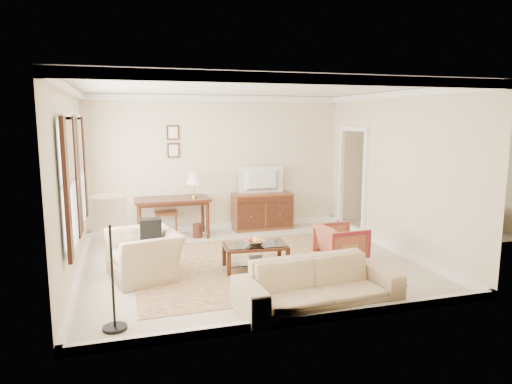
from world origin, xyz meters
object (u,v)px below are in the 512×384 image
writing_desk (172,203)px  tv (262,171)px  striped_armchair (341,243)px  club_armchair (144,247)px  sideboard (262,211)px  coffee_table (255,250)px  sofa (318,277)px

writing_desk → tv: bearing=5.0°
striped_armchair → club_armchair: 3.18m
striped_armchair → club_armchair: club_armchair is taller
striped_armchair → tv: bearing=8.2°
sideboard → club_armchair: bearing=-136.8°
writing_desk → coffee_table: writing_desk is taller
writing_desk → club_armchair: size_ratio=1.36×
striped_armchair → sofa: (-1.10, -1.53, 0.05)m
sideboard → coffee_table: (-0.92, -2.59, -0.08)m
sideboard → sofa: 4.31m
tv → club_armchair: (-2.65, -2.46, -0.80)m
sideboard → coffee_table: sideboard is taller
coffee_table → sofa: sofa is taller
club_armchair → coffee_table: bearing=72.6°
sideboard → striped_armchair: sideboard is taller
club_armchair → sofa: (2.07, -1.79, -0.07)m
writing_desk → striped_armchair: size_ratio=2.04×
sofa → tv: bearing=78.4°
writing_desk → coffee_table: bearing=-66.5°
club_armchair → sofa: club_armchair is taller
writing_desk → tv: tv is taller
coffee_table → sofa: size_ratio=0.49×
club_armchair → tv: bearing=119.1°
club_armchair → writing_desk: bearing=149.7°
writing_desk → club_armchair: club_armchair is taller
sideboard → sofa: bearing=-97.7°
coffee_table → striped_armchair: 1.45m
sofa → writing_desk: bearing=104.9°
writing_desk → striped_armchair: (2.49, -2.55, -0.34)m
sideboard → sofa: size_ratio=0.61×
tv → sofa: bearing=82.3°
sideboard → tv: (0.00, -0.02, 0.88)m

